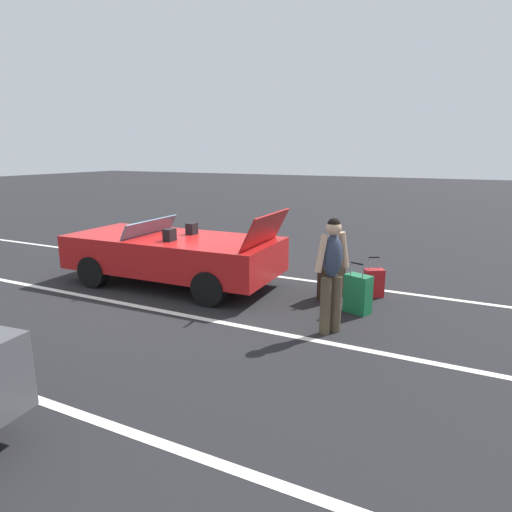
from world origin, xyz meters
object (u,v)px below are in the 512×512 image
at_px(convertible_car, 165,253).
at_px(suitcase_large_black, 331,278).
at_px(suitcase_small_carryon, 374,283).
at_px(traveler_person, 332,270).
at_px(suitcase_medium_bright, 358,294).

height_order(convertible_car, suitcase_large_black, convertible_car).
bearing_deg(suitcase_small_carryon, convertible_car, -107.00).
bearing_deg(suitcase_large_black, traveler_person, 120.67).
distance_m(convertible_car, suitcase_large_black, 3.26).
distance_m(suitcase_large_black, suitcase_medium_bright, 0.77).
bearing_deg(convertible_car, suitcase_small_carryon, -168.00).
xyz_separation_m(suitcase_medium_bright, traveler_person, (0.15, 0.98, 0.62)).
height_order(suitcase_large_black, suitcase_medium_bright, suitcase_large_black).
bearing_deg(suitcase_medium_bright, suitcase_large_black, 69.69).
bearing_deg(suitcase_large_black, suitcase_medium_bright, 154.32).
relative_size(convertible_car, suitcase_large_black, 4.09).
height_order(convertible_car, suitcase_small_carryon, convertible_car).
height_order(suitcase_large_black, suitcase_small_carryon, suitcase_large_black).
height_order(suitcase_medium_bright, traveler_person, traveler_person).
xyz_separation_m(convertible_car, suitcase_large_black, (-3.21, -0.50, -0.22)).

